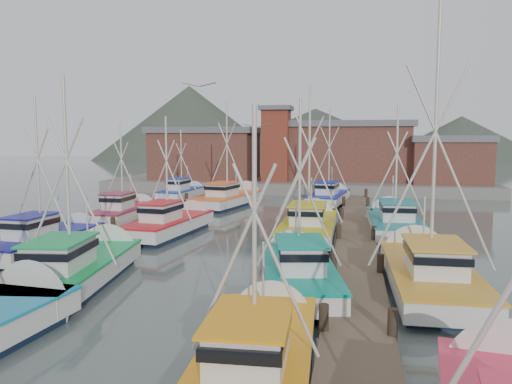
% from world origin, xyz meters
% --- Properties ---
extents(ground, '(260.00, 260.00, 0.00)m').
position_xyz_m(ground, '(0.00, 0.00, 0.00)').
color(ground, '#485653').
rests_on(ground, ground).
extents(dock_left, '(2.30, 46.00, 1.50)m').
position_xyz_m(dock_left, '(-7.00, 4.04, 0.21)').
color(dock_left, brown).
rests_on(dock_left, ground).
extents(dock_right, '(2.30, 46.00, 1.50)m').
position_xyz_m(dock_right, '(7.00, 4.04, 0.21)').
color(dock_right, brown).
rests_on(dock_right, ground).
extents(quay, '(44.00, 16.00, 1.20)m').
position_xyz_m(quay, '(0.00, 37.00, 0.60)').
color(quay, slate).
rests_on(quay, ground).
extents(shed_left, '(12.72, 8.48, 6.20)m').
position_xyz_m(shed_left, '(-11.00, 35.00, 4.34)').
color(shed_left, brown).
rests_on(shed_left, quay).
extents(shed_center, '(14.84, 9.54, 6.90)m').
position_xyz_m(shed_center, '(6.00, 37.00, 4.69)').
color(shed_center, brown).
rests_on(shed_center, quay).
extents(shed_right, '(8.48, 6.36, 5.20)m').
position_xyz_m(shed_right, '(17.00, 34.00, 3.84)').
color(shed_right, brown).
rests_on(shed_right, quay).
extents(lookout_tower, '(3.60, 3.60, 8.50)m').
position_xyz_m(lookout_tower, '(-2.00, 33.00, 5.55)').
color(lookout_tower, maroon).
rests_on(lookout_tower, quay).
extents(distant_hills, '(175.00, 140.00, 42.00)m').
position_xyz_m(distant_hills, '(-12.76, 122.59, 0.00)').
color(distant_hills, '#414A3E').
rests_on(distant_hills, ground).
extents(boat_1, '(3.10, 8.67, 7.59)m').
position_xyz_m(boat_1, '(4.53, -11.75, 0.68)').
color(boat_1, '#0F1C34').
rests_on(boat_1, ground).
extents(boat_4, '(4.25, 10.02, 9.53)m').
position_xyz_m(boat_4, '(-4.54, -4.81, 0.68)').
color(boat_4, '#0F1C34').
rests_on(boat_4, ground).
extents(boat_5, '(4.33, 9.16, 8.42)m').
position_xyz_m(boat_5, '(4.58, -3.41, 0.68)').
color(boat_5, '#0F1C34').
rests_on(boat_5, ground).
extents(boat_6, '(3.64, 8.58, 8.94)m').
position_xyz_m(boat_6, '(-9.21, 0.13, 0.68)').
color(boat_6, '#0F1C34').
rests_on(boat_6, ground).
extents(boat_7, '(4.86, 10.00, 12.19)m').
position_xyz_m(boat_7, '(9.82, -2.57, 0.70)').
color(boat_7, '#0F1C34').
rests_on(boat_7, ground).
extents(boat_8, '(3.68, 9.05, 8.20)m').
position_xyz_m(boat_8, '(-4.56, 6.39, 0.68)').
color(boat_8, '#0F1C34').
rests_on(boat_8, ground).
extents(boat_9, '(4.13, 9.97, 10.23)m').
position_xyz_m(boat_9, '(4.14, 7.38, 0.69)').
color(boat_9, '#0F1C34').
rests_on(boat_9, ground).
extents(boat_10, '(3.26, 8.35, 7.88)m').
position_xyz_m(boat_10, '(-9.71, 10.48, 0.68)').
color(boat_10, '#0F1C34').
rests_on(boat_10, ground).
extents(boat_11, '(3.76, 9.79, 9.05)m').
position_xyz_m(boat_11, '(9.41, 9.78, 0.68)').
color(boat_11, '#0F1C34').
rests_on(boat_11, ground).
extents(boat_12, '(4.97, 10.34, 10.27)m').
position_xyz_m(boat_12, '(-4.15, 20.18, 0.69)').
color(boat_12, '#0F1C34').
rests_on(boat_12, ground).
extents(boat_13, '(3.82, 9.10, 9.64)m').
position_xyz_m(boat_13, '(4.65, 22.86, 0.68)').
color(boat_13, '#0F1C34').
rests_on(boat_13, ground).
extents(boat_14, '(3.08, 7.93, 7.52)m').
position_xyz_m(boat_14, '(-9.84, 23.68, 0.68)').
color(boat_14, '#0F1C34').
rests_on(boat_14, ground).
extents(gull_near, '(1.55, 0.63, 0.24)m').
position_xyz_m(gull_near, '(-0.05, -1.89, 8.49)').
color(gull_near, gray).
rests_on(gull_near, ground).
extents(gull_far, '(1.55, 0.65, 0.24)m').
position_xyz_m(gull_far, '(2.14, 0.25, 6.72)').
color(gull_far, gray).
rests_on(gull_far, ground).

